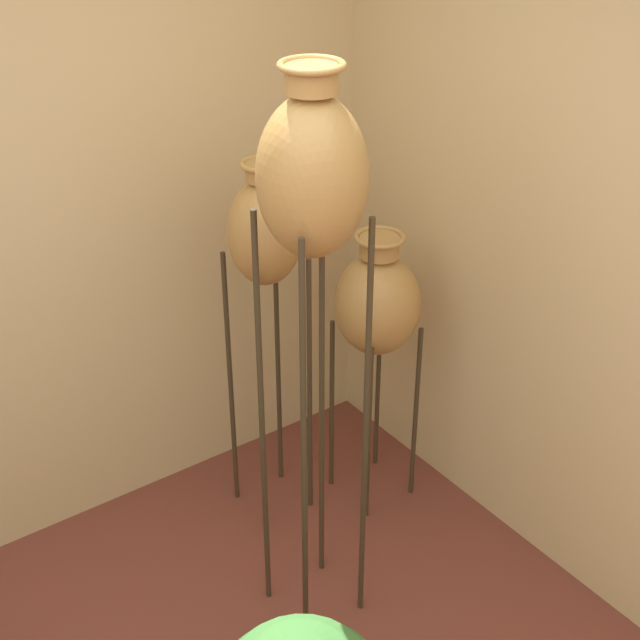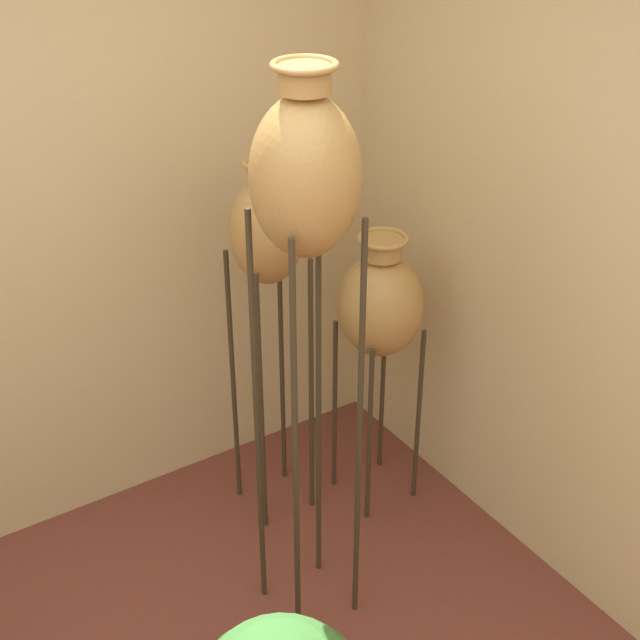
% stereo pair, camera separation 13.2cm
% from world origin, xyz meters
% --- Properties ---
extents(vase_stand_tall, '(0.33, 0.33, 2.02)m').
position_xyz_m(vase_stand_tall, '(0.87, 0.79, 1.66)').
color(vase_stand_tall, '#382D1E').
rests_on(vase_stand_tall, ground_plane).
extents(vase_stand_medium, '(0.27, 0.27, 1.54)m').
position_xyz_m(vase_stand_medium, '(1.06, 1.36, 1.24)').
color(vase_stand_medium, '#382D1E').
rests_on(vase_stand_medium, ground_plane).
extents(vase_stand_short, '(0.34, 0.34, 1.22)m').
position_xyz_m(vase_stand_short, '(1.45, 1.18, 0.92)').
color(vase_stand_short, '#382D1E').
rests_on(vase_stand_short, ground_plane).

